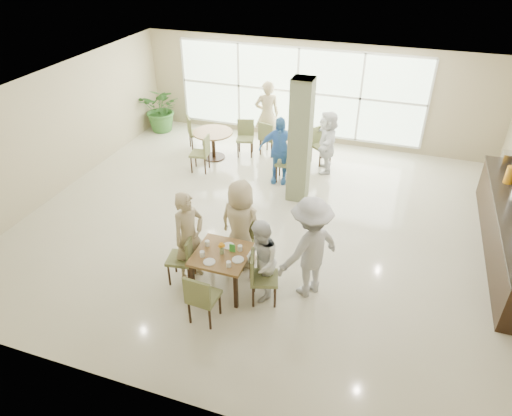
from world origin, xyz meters
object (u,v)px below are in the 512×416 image
(round_table_left, at_px, (213,138))
(potted_plant, at_px, (162,109))
(buffet_counter, at_px, (509,227))
(teen_right, at_px, (260,261))
(teen_left, at_px, (189,237))
(adult_standing, at_px, (267,115))
(round_table_right, at_px, (292,145))
(adult_a, at_px, (279,150))
(main_table, at_px, (222,258))
(adult_b, at_px, (327,142))
(teen_standing, at_px, (310,248))
(teen_far, at_px, (241,224))

(round_table_left, relative_size, potted_plant, 0.77)
(buffet_counter, bearing_deg, teen_right, -146.55)
(teen_left, bearing_deg, adult_standing, 29.06)
(round_table_left, relative_size, buffet_counter, 0.22)
(round_table_right, relative_size, adult_a, 0.62)
(main_table, height_order, teen_left, teen_left)
(potted_plant, xyz_separation_m, teen_right, (5.06, -5.94, 0.06))
(adult_b, xyz_separation_m, adult_standing, (-1.87, 0.94, 0.14))
(main_table, xyz_separation_m, teen_left, (-0.65, 0.11, 0.21))
(teen_left, distance_m, adult_b, 5.06)
(teen_left, distance_m, teen_standing, 2.08)
(buffet_counter, bearing_deg, round_table_right, 155.18)
(teen_far, relative_size, teen_right, 1.16)
(adult_a, bearing_deg, main_table, -96.49)
(round_table_right, relative_size, potted_plant, 0.76)
(teen_right, distance_m, adult_b, 4.94)
(teen_right, distance_m, teen_standing, 0.85)
(teen_far, relative_size, teen_standing, 0.93)
(round_table_right, relative_size, teen_left, 0.60)
(round_table_right, bearing_deg, teen_far, -87.89)
(round_table_left, xyz_separation_m, teen_right, (2.87, -4.69, 0.18))
(round_table_left, distance_m, teen_far, 4.56)
(buffet_counter, bearing_deg, main_table, -150.32)
(teen_right, relative_size, adult_b, 0.94)
(potted_plant, bearing_deg, buffet_counter, -19.50)
(round_table_left, height_order, adult_a, adult_a)
(buffet_counter, distance_m, adult_standing, 6.65)
(round_table_right, height_order, teen_left, teen_left)
(teen_far, distance_m, adult_b, 4.27)
(teen_standing, height_order, adult_standing, adult_standing)
(adult_b, height_order, adult_standing, adult_standing)
(main_table, xyz_separation_m, round_table_right, (-0.09, 4.96, -0.09))
(round_table_right, relative_size, adult_b, 0.65)
(main_table, relative_size, teen_standing, 0.50)
(main_table, distance_m, buffet_counter, 5.48)
(round_table_left, relative_size, adult_standing, 0.56)
(adult_standing, bearing_deg, teen_far, 77.93)
(potted_plant, distance_m, teen_left, 6.94)
(main_table, distance_m, adult_a, 4.01)
(round_table_left, bearing_deg, teen_right, -58.55)
(teen_standing, bearing_deg, adult_a, -119.32)
(adult_b, bearing_deg, teen_right, -13.10)
(main_table, bearing_deg, teen_far, 85.25)
(round_table_right, height_order, teen_right, teen_right)
(potted_plant, bearing_deg, teen_left, -57.45)
(buffet_counter, bearing_deg, teen_far, -157.32)
(adult_b, bearing_deg, potted_plant, -112.50)
(buffet_counter, bearing_deg, adult_standing, 151.43)
(round_table_right, bearing_deg, main_table, -88.93)
(adult_a, bearing_deg, buffet_counter, -23.55)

